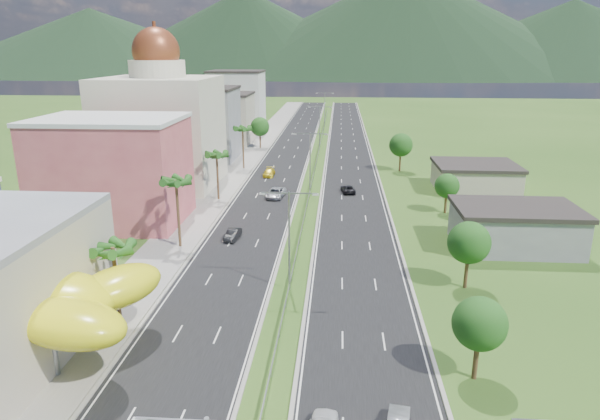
# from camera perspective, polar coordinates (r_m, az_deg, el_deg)

# --- Properties ---
(ground) EXTENTS (500.00, 500.00, 0.00)m
(ground) POSITION_cam_1_polar(r_m,az_deg,el_deg) (49.44, -2.22, -13.46)
(ground) COLOR #2D5119
(ground) RESTS_ON ground
(road_left) EXTENTS (11.00, 260.00, 0.04)m
(road_left) POSITION_cam_1_polar(r_m,az_deg,el_deg) (135.31, -1.18, 6.21)
(road_left) COLOR black
(road_left) RESTS_ON ground
(road_right) EXTENTS (11.00, 260.00, 0.04)m
(road_right) POSITION_cam_1_polar(r_m,az_deg,el_deg) (134.76, 5.22, 6.10)
(road_right) COLOR black
(road_right) RESTS_ON ground
(sidewalk_left) EXTENTS (7.00, 260.00, 0.12)m
(sidewalk_left) POSITION_cam_1_polar(r_m,az_deg,el_deg) (136.50, -5.18, 6.25)
(sidewalk_left) COLOR gray
(sidewalk_left) RESTS_ON ground
(median_guardrail) EXTENTS (0.10, 216.06, 0.76)m
(median_guardrail) POSITION_cam_1_polar(r_m,az_deg,el_deg) (117.06, 1.66, 4.83)
(median_guardrail) COLOR gray
(median_guardrail) RESTS_ON ground
(streetlight_median_b) EXTENTS (6.04, 0.25, 11.00)m
(streetlight_median_b) POSITION_cam_1_polar(r_m,az_deg,el_deg) (55.69, -1.16, -2.22)
(streetlight_median_b) COLOR gray
(streetlight_median_b) RESTS_ON ground
(streetlight_median_c) EXTENTS (6.04, 0.25, 11.00)m
(streetlight_median_c) POSITION_cam_1_polar(r_m,az_deg,el_deg) (94.31, 1.09, 5.71)
(streetlight_median_c) COLOR gray
(streetlight_median_c) RESTS_ON ground
(streetlight_median_d) EXTENTS (6.04, 0.25, 11.00)m
(streetlight_median_d) POSITION_cam_1_polar(r_m,az_deg,el_deg) (138.70, 2.12, 9.28)
(streetlight_median_d) COLOR gray
(streetlight_median_d) RESTS_ON ground
(streetlight_median_e) EXTENTS (6.04, 0.25, 11.00)m
(streetlight_median_e) POSITION_cam_1_polar(r_m,az_deg,el_deg) (183.38, 2.66, 11.11)
(streetlight_median_e) COLOR gray
(streetlight_median_e) RESTS_ON ground
(lime_canopy) EXTENTS (18.00, 15.00, 7.40)m
(lime_canopy) POSITION_cam_1_polar(r_m,az_deg,el_deg) (49.95, -26.57, -8.59)
(lime_canopy) COLOR yellow
(lime_canopy) RESTS_ON ground
(pink_shophouse) EXTENTS (20.00, 15.00, 15.00)m
(pink_shophouse) POSITION_cam_1_polar(r_m,az_deg,el_deg) (83.23, -19.30, 3.78)
(pink_shophouse) COLOR #BF4E58
(pink_shophouse) RESTS_ON ground
(domed_building) EXTENTS (20.00, 20.00, 28.70)m
(domed_building) POSITION_cam_1_polar(r_m,az_deg,el_deg) (103.73, -14.56, 8.77)
(domed_building) COLOR beige
(domed_building) RESTS_ON ground
(midrise_grey) EXTENTS (16.00, 15.00, 16.00)m
(midrise_grey) POSITION_cam_1_polar(r_m,az_deg,el_deg) (127.64, -10.49, 8.92)
(midrise_grey) COLOR gray
(midrise_grey) RESTS_ON ground
(midrise_beige) EXTENTS (16.00, 15.00, 13.00)m
(midrise_beige) POSITION_cam_1_polar(r_m,az_deg,el_deg) (149.05, -8.35, 9.54)
(midrise_beige) COLOR #B5A895
(midrise_beige) RESTS_ON ground
(midrise_white) EXTENTS (16.00, 15.00, 18.00)m
(midrise_white) POSITION_cam_1_polar(r_m,az_deg,el_deg) (171.18, -6.73, 11.36)
(midrise_white) COLOR silver
(midrise_white) RESTS_ON ground
(shed_near) EXTENTS (15.00, 10.00, 5.00)m
(shed_near) POSITION_cam_1_polar(r_m,az_deg,el_deg) (74.68, 21.94, -1.91)
(shed_near) COLOR gray
(shed_near) RESTS_ON ground
(shed_far) EXTENTS (14.00, 12.00, 4.40)m
(shed_far) POSITION_cam_1_polar(r_m,az_deg,el_deg) (103.11, 18.15, 3.24)
(shed_far) COLOR #B5A895
(shed_far) RESTS_ON ground
(palm_tree_b) EXTENTS (3.60, 3.60, 8.10)m
(palm_tree_b) POSITION_cam_1_polar(r_m,az_deg,el_deg) (52.06, -19.32, -4.23)
(palm_tree_b) COLOR #47301C
(palm_tree_b) RESTS_ON ground
(palm_tree_c) EXTENTS (3.60, 3.60, 9.60)m
(palm_tree_c) POSITION_cam_1_polar(r_m,az_deg,el_deg) (69.55, -13.07, 2.72)
(palm_tree_c) COLOR #47301C
(palm_tree_c) RESTS_ON ground
(palm_tree_d) EXTENTS (3.60, 3.60, 8.60)m
(palm_tree_d) POSITION_cam_1_polar(r_m,az_deg,el_deg) (91.44, -8.87, 5.66)
(palm_tree_d) COLOR #47301C
(palm_tree_d) RESTS_ON ground
(palm_tree_e) EXTENTS (3.60, 3.60, 9.40)m
(palm_tree_e) POSITION_cam_1_polar(r_m,az_deg,el_deg) (115.46, -6.14, 8.45)
(palm_tree_e) COLOR #47301C
(palm_tree_e) RESTS_ON ground
(leafy_tree_lfar) EXTENTS (4.90, 4.90, 8.05)m
(leafy_tree_lfar) POSITION_cam_1_polar(r_m,az_deg,el_deg) (140.27, -4.30, 8.84)
(leafy_tree_lfar) COLOR #47301C
(leafy_tree_lfar) RESTS_ON ground
(leafy_tree_ra) EXTENTS (4.20, 4.20, 6.90)m
(leafy_tree_ra) POSITION_cam_1_polar(r_m,az_deg,el_deg) (43.90, 18.62, -11.45)
(leafy_tree_ra) COLOR #47301C
(leafy_tree_ra) RESTS_ON ground
(leafy_tree_rb) EXTENTS (4.55, 4.55, 7.47)m
(leafy_tree_rb) POSITION_cam_1_polar(r_m,az_deg,el_deg) (59.56, 17.59, -3.36)
(leafy_tree_rb) COLOR #47301C
(leafy_tree_rb) RESTS_ON ground
(leafy_tree_rc) EXTENTS (3.85, 3.85, 6.33)m
(leafy_tree_rc) POSITION_cam_1_polar(r_m,az_deg,el_deg) (86.63, 15.41, 2.48)
(leafy_tree_rc) COLOR #47301C
(leafy_tree_rc) RESTS_ON ground
(leafy_tree_rd) EXTENTS (4.90, 4.90, 8.05)m
(leafy_tree_rd) POSITION_cam_1_polar(r_m,az_deg,el_deg) (114.81, 10.72, 6.83)
(leafy_tree_rd) COLOR #47301C
(leafy_tree_rd) RESTS_ON ground
(mountain_ridge) EXTENTS (860.00, 140.00, 90.00)m
(mountain_ridge) POSITION_cam_1_polar(r_m,az_deg,el_deg) (496.11, 10.85, 13.64)
(mountain_ridge) COLOR black
(mountain_ridge) RESTS_ON ground
(car_dark_left) EXTENTS (1.93, 4.29, 1.37)m
(car_dark_left) POSITION_cam_1_polar(r_m,az_deg,el_deg) (73.36, -7.19, -2.58)
(car_dark_left) COLOR black
(car_dark_left) RESTS_ON road_left
(car_silver_mid_left) EXTENTS (3.36, 6.07, 1.61)m
(car_silver_mid_left) POSITION_cam_1_polar(r_m,az_deg,el_deg) (93.29, -2.60, 1.84)
(car_silver_mid_left) COLOR #B6B8BE
(car_silver_mid_left) RESTS_ON road_left
(car_yellow_far_left) EXTENTS (2.11, 5.12, 1.48)m
(car_yellow_far_left) POSITION_cam_1_polar(r_m,az_deg,el_deg) (109.25, -3.32, 4.02)
(car_yellow_far_left) COLOR gold
(car_yellow_far_left) RESTS_ON road_left
(car_dark_far_right) EXTENTS (2.85, 4.98, 1.31)m
(car_dark_far_right) POSITION_cam_1_polar(r_m,az_deg,el_deg) (96.76, 5.13, 2.25)
(car_dark_far_right) COLOR black
(car_dark_far_right) RESTS_ON road_right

